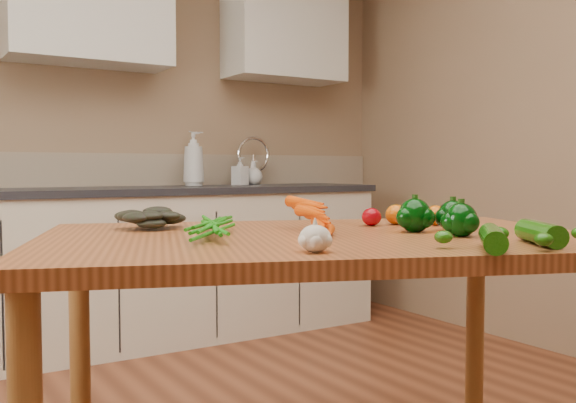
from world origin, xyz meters
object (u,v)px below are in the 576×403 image
Objects in this scene: pepper_b at (453,216)px; tomato_a at (372,217)px; garlic_bulb at (315,239)px; zucchini_b at (493,238)px; tomato_b at (396,215)px; table at (320,267)px; soap_bottle_b at (240,171)px; tomato_c at (436,215)px; carrot_bunch at (282,220)px; leafy_greens at (146,211)px; soap_bottle_a at (194,159)px; zucchini_a at (540,233)px; pepper_c at (461,220)px; soap_bottle_c at (253,173)px; pepper_a at (415,216)px.

pepper_b is 1.40× the size of tomato_a.
garlic_bulb is 0.33× the size of zucchini_b.
tomato_b reaches higher than tomato_a.
soap_bottle_b is (0.91, 2.22, 0.26)m from table.
table is 25.12× the size of tomato_c.
tomato_a is 0.21m from tomato_c.
carrot_bunch reaches higher than zucchini_b.
leafy_greens reaches higher than garlic_bulb.
soap_bottle_a is 1.70× the size of zucchini_a.
soap_bottle_a is at bearing 83.58° from pepper_c.
leafy_greens is at bearing 126.09° from soap_bottle_b.
tomato_b is (0.10, -0.01, 0.00)m from tomato_a.
soap_bottle_c reaches higher than zucchini_a.
tomato_c is at bearing 17.27° from carrot_bunch.
garlic_bulb reaches higher than tomato_a.
zucchini_b is at bearing 145.25° from soap_bottle_b.
pepper_a is at bearing 1.86° from table.
pepper_a is 0.40m from zucchini_a.
carrot_bunch is (-0.08, 0.07, 0.13)m from table.
tomato_b is at bearing 137.69° from tomato_c.
garlic_bulb is 1.14× the size of tomato_a.
table is 0.42m from tomato_b.
tomato_c is 0.63m from zucchini_b.
tomato_a is (-0.10, 0.25, -0.02)m from pepper_b.
soap_bottle_a reaches higher than soap_bottle_b.
soap_bottle_b is at bearing 78.95° from tomato_c.
leafy_greens is (-0.93, -1.78, -0.19)m from soap_bottle_a.
zucchini_b is (-0.43, -2.67, -0.22)m from soap_bottle_a.
pepper_b is at bearing 172.49° from soap_bottle_a.
carrot_bunch reaches higher than tomato_c.
pepper_c is (-0.61, -2.47, -0.12)m from soap_bottle_b.
tomato_b is (0.09, 0.37, -0.01)m from pepper_c.
table is 19.94× the size of pepper_c.
pepper_a is 1.52× the size of tomato_a.
soap_bottle_a reaches higher than tomato_a.
tomato_c is (0.19, -0.09, 0.00)m from tomato_a.
soap_bottle_c is at bearing 70.92° from tomato_a.
soap_bottle_a reaches higher than pepper_b.
tomato_a is at bearing 29.80° from carrot_bunch.
carrot_bunch is (-0.65, -2.12, -0.21)m from soap_bottle_a.
leafy_greens is 2.28× the size of pepper_a.
table is 20.14× the size of pepper_b.
pepper_c reaches higher than garlic_bulb.
garlic_bulb is 0.81× the size of pepper_b.
table is 0.52m from zucchini_b.
pepper_a is at bearing 163.52° from pepper_b.
leafy_greens is (-0.36, 0.41, 0.15)m from table.
pepper_b is 0.19m from tomato_c.
tomato_a is at bearing 92.21° from zucchini_a.
soap_bottle_b is at bearing 65.81° from garlic_bulb.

